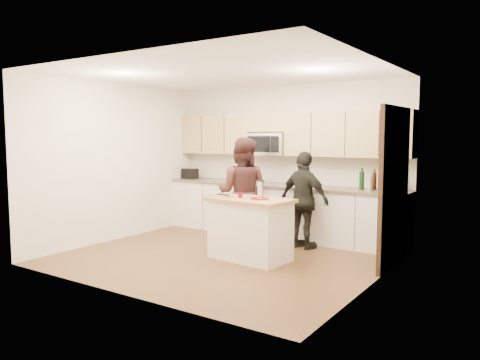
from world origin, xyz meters
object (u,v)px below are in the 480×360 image
Objects in this scene: woman_left at (243,194)px; woman_center at (243,193)px; woman_right at (304,200)px; toaster at (190,173)px; island at (250,229)px.

woman_left is 0.59m from woman_center.
woman_right is (1.18, 0.00, -0.02)m from woman_left.
woman_right is (0.85, 0.49, -0.11)m from woman_center.
toaster is 0.17× the size of woman_center.
woman_right is (0.36, 1.04, 0.32)m from island.
island is 2.97m from toaster.
woman_right is at bearing -158.30° from woman_left.
woman_left is at bearing -18.35° from toaster.
woman_left reaches higher than toaster.
toaster is at bearing 1.84° from woman_right.
woman_center is (0.32, -0.49, 0.09)m from woman_left.
woman_center reaches higher than woman_left.
toaster is 2.21m from woman_center.
woman_center is at bearing 137.25° from island.
island is 0.79× the size of woman_left.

